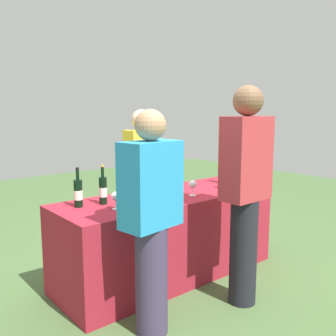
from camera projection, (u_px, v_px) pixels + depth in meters
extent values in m
plane|color=#476638|center=(168.00, 275.00, 3.55)|extent=(12.00, 12.00, 0.00)
cube|color=maroon|center=(168.00, 235.00, 3.49)|extent=(2.09, 0.74, 0.77)
cylinder|color=black|center=(78.00, 194.00, 3.00)|extent=(0.07, 0.07, 0.22)
cylinder|color=black|center=(78.00, 175.00, 2.98)|extent=(0.03, 0.03, 0.08)
cylinder|color=black|center=(77.00, 168.00, 2.97)|extent=(0.03, 0.03, 0.02)
cylinder|color=silver|center=(78.00, 195.00, 3.00)|extent=(0.07, 0.07, 0.08)
cylinder|color=black|center=(103.00, 191.00, 3.10)|extent=(0.07, 0.07, 0.22)
cylinder|color=black|center=(103.00, 172.00, 3.07)|extent=(0.02, 0.02, 0.09)
cylinder|color=gold|center=(102.00, 166.00, 3.07)|extent=(0.03, 0.03, 0.02)
cylinder|color=silver|center=(103.00, 192.00, 3.10)|extent=(0.07, 0.07, 0.08)
cylinder|color=black|center=(143.00, 184.00, 3.35)|extent=(0.07, 0.07, 0.23)
cylinder|color=black|center=(143.00, 166.00, 3.32)|extent=(0.03, 0.03, 0.09)
cylinder|color=maroon|center=(143.00, 160.00, 3.31)|extent=(0.03, 0.03, 0.02)
cylinder|color=silver|center=(143.00, 185.00, 3.35)|extent=(0.07, 0.07, 0.08)
cylinder|color=black|center=(154.00, 183.00, 3.45)|extent=(0.08, 0.08, 0.22)
cylinder|color=black|center=(154.00, 167.00, 3.43)|extent=(0.03, 0.03, 0.07)
cylinder|color=gold|center=(154.00, 162.00, 3.42)|extent=(0.03, 0.03, 0.02)
cylinder|color=silver|center=(154.00, 184.00, 3.45)|extent=(0.08, 0.08, 0.08)
cylinder|color=black|center=(223.00, 173.00, 3.98)|extent=(0.07, 0.07, 0.22)
cylinder|color=black|center=(223.00, 158.00, 3.96)|extent=(0.03, 0.03, 0.09)
cylinder|color=gold|center=(223.00, 154.00, 3.95)|extent=(0.03, 0.03, 0.02)
cylinder|color=silver|center=(223.00, 174.00, 3.99)|extent=(0.07, 0.07, 0.08)
cylinder|color=silver|center=(116.00, 209.00, 2.95)|extent=(0.06, 0.06, 0.00)
cylinder|color=silver|center=(116.00, 205.00, 2.95)|extent=(0.01, 0.01, 0.07)
sphere|color=silver|center=(116.00, 196.00, 2.94)|extent=(0.07, 0.07, 0.07)
sphere|color=#590C19|center=(116.00, 198.00, 2.94)|extent=(0.04, 0.04, 0.04)
cylinder|color=silver|center=(139.00, 207.00, 3.00)|extent=(0.06, 0.06, 0.00)
cylinder|color=silver|center=(139.00, 203.00, 2.99)|extent=(0.01, 0.01, 0.07)
sphere|color=silver|center=(139.00, 195.00, 2.98)|extent=(0.07, 0.07, 0.07)
sphere|color=#590C19|center=(139.00, 197.00, 2.99)|extent=(0.04, 0.04, 0.04)
cylinder|color=silver|center=(155.00, 204.00, 3.12)|extent=(0.06, 0.06, 0.00)
cylinder|color=silver|center=(155.00, 199.00, 3.11)|extent=(0.01, 0.01, 0.08)
sphere|color=silver|center=(155.00, 190.00, 3.10)|extent=(0.08, 0.08, 0.08)
cylinder|color=silver|center=(170.00, 200.00, 3.26)|extent=(0.07, 0.07, 0.00)
cylinder|color=silver|center=(170.00, 195.00, 3.25)|extent=(0.01, 0.01, 0.07)
sphere|color=silver|center=(170.00, 188.00, 3.24)|extent=(0.06, 0.06, 0.06)
sphere|color=#590C19|center=(170.00, 189.00, 3.24)|extent=(0.04, 0.04, 0.04)
cylinder|color=silver|center=(193.00, 195.00, 3.41)|extent=(0.07, 0.07, 0.00)
cylinder|color=silver|center=(193.00, 192.00, 3.41)|extent=(0.01, 0.01, 0.07)
sphere|color=silver|center=(193.00, 184.00, 3.40)|extent=(0.07, 0.07, 0.07)
cylinder|color=silver|center=(224.00, 188.00, 3.72)|extent=(0.07, 0.07, 0.00)
cylinder|color=silver|center=(224.00, 184.00, 3.71)|extent=(0.01, 0.01, 0.08)
sphere|color=silver|center=(224.00, 177.00, 3.70)|extent=(0.07, 0.07, 0.07)
sphere|color=#590C19|center=(224.00, 178.00, 3.70)|extent=(0.04, 0.04, 0.04)
cylinder|color=#3F3351|center=(142.00, 220.00, 3.99)|extent=(0.19, 0.19, 0.76)
cube|color=yellow|center=(142.00, 158.00, 3.89)|extent=(0.35, 0.20, 0.57)
sphere|color=#D8AD8C|center=(141.00, 120.00, 3.83)|extent=(0.21, 0.21, 0.21)
cylinder|color=#3F3351|center=(151.00, 280.00, 2.59)|extent=(0.22, 0.22, 0.77)
cube|color=#268CCC|center=(151.00, 185.00, 2.49)|extent=(0.44, 0.28, 0.57)
sphere|color=tan|center=(150.00, 125.00, 2.42)|extent=(0.21, 0.21, 0.21)
cylinder|color=black|center=(243.00, 251.00, 2.99)|extent=(0.22, 0.22, 0.85)
cube|color=#B23338|center=(246.00, 158.00, 2.88)|extent=(0.40, 0.22, 0.64)
sphere|color=brown|center=(248.00, 101.00, 2.81)|extent=(0.23, 0.23, 0.23)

